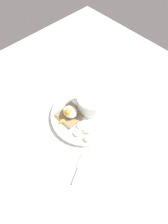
{
  "coord_description": "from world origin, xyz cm",
  "views": [
    {
      "loc": [
        -26.38,
        24.96,
        64.47
      ],
      "look_at": [
        0.0,
        0.0,
        5.0
      ],
      "focal_mm": 28.0,
      "sensor_mm": 36.0,
      "label": 1
    }
  ],
  "objects_px": {
    "oatmeal_bowl": "(92,102)",
    "banana_slice_front": "(78,133)",
    "toast_slice": "(70,115)",
    "banana_slice_right": "(82,126)",
    "banana_slice_back": "(88,139)",
    "knife": "(79,167)",
    "poached_egg": "(70,112)",
    "banana_slice_left": "(88,130)"
  },
  "relations": [
    {
      "from": "banana_slice_right",
      "to": "poached_egg",
      "type": "bearing_deg",
      "value": 0.33
    },
    {
      "from": "poached_egg",
      "to": "banana_slice_left",
      "type": "bearing_deg",
      "value": -176.25
    },
    {
      "from": "banana_slice_right",
      "to": "banana_slice_back",
      "type": "bearing_deg",
      "value": 160.46
    },
    {
      "from": "toast_slice",
      "to": "banana_slice_front",
      "type": "distance_m",
      "value": 0.08
    },
    {
      "from": "banana_slice_left",
      "to": "oatmeal_bowl",
      "type": "bearing_deg",
      "value": -51.5
    },
    {
      "from": "knife",
      "to": "oatmeal_bowl",
      "type": "bearing_deg",
      "value": -54.31
    },
    {
      "from": "banana_slice_front",
      "to": "knife",
      "type": "height_order",
      "value": "banana_slice_front"
    },
    {
      "from": "toast_slice",
      "to": "banana_slice_left",
      "type": "xyz_separation_m",
      "value": [
        -0.1,
        -0.0,
        0.0
      ]
    },
    {
      "from": "oatmeal_bowl",
      "to": "poached_egg",
      "type": "xyz_separation_m",
      "value": [
        0.03,
        0.09,
        -0.01
      ]
    },
    {
      "from": "banana_slice_right",
      "to": "banana_slice_left",
      "type": "bearing_deg",
      "value": -167.9
    },
    {
      "from": "oatmeal_bowl",
      "to": "banana_slice_right",
      "type": "height_order",
      "value": "oatmeal_bowl"
    },
    {
      "from": "oatmeal_bowl",
      "to": "banana_slice_back",
      "type": "distance_m",
      "value": 0.15
    },
    {
      "from": "toast_slice",
      "to": "banana_slice_right",
      "type": "height_order",
      "value": "banana_slice_right"
    },
    {
      "from": "banana_slice_back",
      "to": "banana_slice_right",
      "type": "xyz_separation_m",
      "value": [
        0.05,
        -0.02,
        0.0
      ]
    },
    {
      "from": "toast_slice",
      "to": "banana_slice_right",
      "type": "xyz_separation_m",
      "value": [
        -0.07,
        0.0,
        -0.0
      ]
    },
    {
      "from": "poached_egg",
      "to": "banana_slice_back",
      "type": "distance_m",
      "value": 0.13
    },
    {
      "from": "poached_egg",
      "to": "banana_slice_front",
      "type": "relative_size",
      "value": 2.15
    },
    {
      "from": "banana_slice_front",
      "to": "banana_slice_left",
      "type": "bearing_deg",
      "value": -117.44
    },
    {
      "from": "banana_slice_left",
      "to": "knife",
      "type": "distance_m",
      "value": 0.14
    },
    {
      "from": "banana_slice_right",
      "to": "toast_slice",
      "type": "bearing_deg",
      "value": -1.56
    },
    {
      "from": "banana_slice_left",
      "to": "knife",
      "type": "xyz_separation_m",
      "value": [
        -0.08,
        0.12,
        -0.01
      ]
    },
    {
      "from": "toast_slice",
      "to": "banana_slice_left",
      "type": "bearing_deg",
      "value": -177.6
    },
    {
      "from": "toast_slice",
      "to": "banana_slice_left",
      "type": "relative_size",
      "value": 1.95
    },
    {
      "from": "oatmeal_bowl",
      "to": "banana_slice_front",
      "type": "bearing_deg",
      "value": 112.2
    },
    {
      "from": "banana_slice_front",
      "to": "banana_slice_back",
      "type": "relative_size",
      "value": 1.3
    },
    {
      "from": "poached_egg",
      "to": "banana_slice_left",
      "type": "relative_size",
      "value": 1.67
    },
    {
      "from": "oatmeal_bowl",
      "to": "banana_slice_back",
      "type": "bearing_deg",
      "value": 130.38
    },
    {
      "from": "oatmeal_bowl",
      "to": "banana_slice_left",
      "type": "xyz_separation_m",
      "value": [
        -0.07,
        0.09,
        -0.03
      ]
    },
    {
      "from": "knife",
      "to": "banana_slice_front",
      "type": "bearing_deg",
      "value": -40.03
    },
    {
      "from": "toast_slice",
      "to": "poached_egg",
      "type": "relative_size",
      "value": 1.16
    },
    {
      "from": "toast_slice",
      "to": "banana_slice_front",
      "type": "height_order",
      "value": "same"
    },
    {
      "from": "oatmeal_bowl",
      "to": "poached_egg",
      "type": "bearing_deg",
      "value": 73.41
    },
    {
      "from": "toast_slice",
      "to": "knife",
      "type": "distance_m",
      "value": 0.21
    },
    {
      "from": "oatmeal_bowl",
      "to": "banana_slice_left",
      "type": "bearing_deg",
      "value": 128.5
    },
    {
      "from": "banana_slice_left",
      "to": "banana_slice_right",
      "type": "xyz_separation_m",
      "value": [
        0.03,
        0.01,
        -0.0
      ]
    },
    {
      "from": "toast_slice",
      "to": "banana_slice_back",
      "type": "xyz_separation_m",
      "value": [
        -0.12,
        0.02,
        -0.0
      ]
    },
    {
      "from": "banana_slice_front",
      "to": "banana_slice_back",
      "type": "height_order",
      "value": "banana_slice_back"
    },
    {
      "from": "banana_slice_left",
      "to": "banana_slice_front",
      "type": "bearing_deg",
      "value": 62.56
    },
    {
      "from": "banana_slice_front",
      "to": "banana_slice_left",
      "type": "distance_m",
      "value": 0.04
    },
    {
      "from": "banana_slice_left",
      "to": "banana_slice_right",
      "type": "relative_size",
      "value": 1.24
    },
    {
      "from": "banana_slice_right",
      "to": "knife",
      "type": "height_order",
      "value": "banana_slice_right"
    },
    {
      "from": "banana_slice_front",
      "to": "knife",
      "type": "relative_size",
      "value": 0.32
    }
  ]
}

